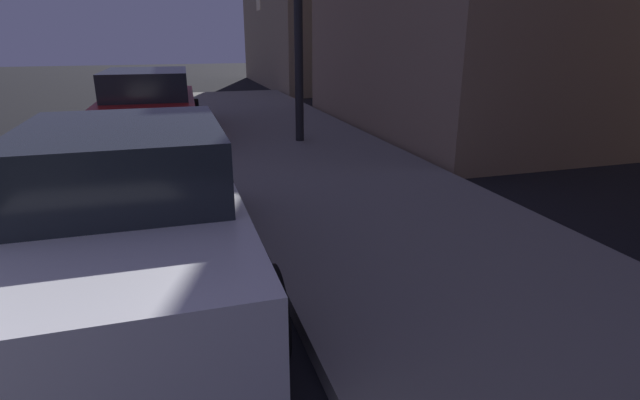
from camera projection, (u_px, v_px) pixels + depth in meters
car_white at (131, 213)px, 4.09m from camera, size 1.99×4.12×1.43m
car_red at (149, 106)px, 10.21m from camera, size 2.20×4.56×1.43m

